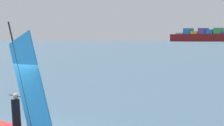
% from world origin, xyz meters
% --- Properties ---
extents(windsurfer, '(3.06, 2.79, 4.20)m').
position_xyz_m(windsurfer, '(-0.10, -0.42, 0.99)').
color(windsurfer, red).
rests_on(windsurfer, ground_plane).
extents(cargo_ship, '(147.29, 99.97, 34.84)m').
position_xyz_m(cargo_ship, '(149.66, 740.85, 9.67)').
color(cargo_ship, maroon).
rests_on(cargo_ship, ground_plane).
extents(distant_headland, '(926.27, 577.49, 25.79)m').
position_xyz_m(distant_headland, '(189.53, 1556.93, 12.89)').
color(distant_headland, '#60665B').
rests_on(distant_headland, ground_plane).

